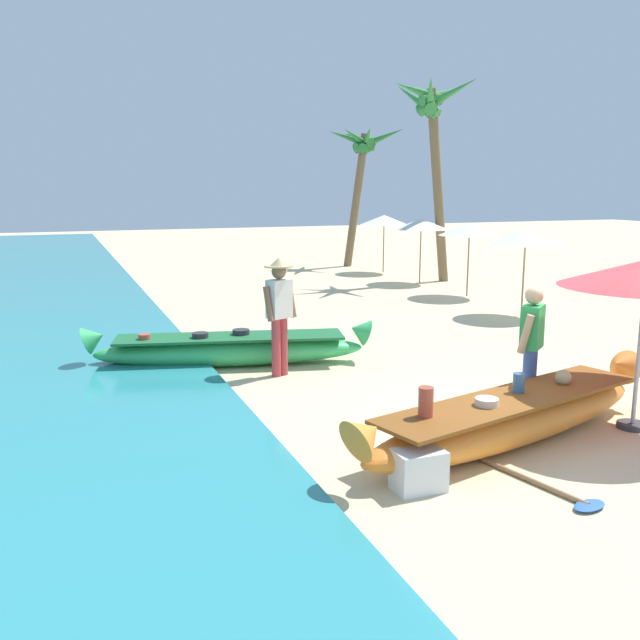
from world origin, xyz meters
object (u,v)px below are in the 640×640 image
object	(u,v)px
person_vendor_hatted	(279,308)
person_tourist_customer	(531,344)
boat_green_midground	(230,349)
palm_tree_tall_inland	(364,151)
paddle	(548,487)
cooler_box	(419,470)
boat_orange_foreground	(513,418)
palm_tree_leaning_seaward	(433,119)

from	to	relation	value
person_vendor_hatted	person_tourist_customer	xyz separation A→B (m)	(2.32, -2.94, -0.12)
boat_green_midground	person_tourist_customer	size ratio (longest dim) A/B	2.79
palm_tree_tall_inland	paddle	distance (m)	19.36
boat_green_midground	cooler_box	bearing A→B (deg)	-83.97
cooler_box	palm_tree_tall_inland	bearing A→B (deg)	67.21
person_tourist_customer	cooler_box	distance (m)	2.81
cooler_box	paddle	size ratio (longest dim) A/B	0.31
boat_green_midground	palm_tree_tall_inland	bearing A→B (deg)	56.89
boat_orange_foreground	cooler_box	bearing A→B (deg)	-156.40
boat_orange_foreground	cooler_box	world-z (taller)	boat_orange_foreground
boat_orange_foreground	palm_tree_tall_inland	xyz separation A→B (m)	(5.84, 16.71, 3.77)
palm_tree_tall_inland	palm_tree_leaning_seaward	distance (m)	4.81
person_tourist_customer	palm_tree_tall_inland	xyz separation A→B (m)	(5.09, 16.02, 3.14)
person_tourist_customer	cooler_box	xyz separation A→B (m)	(-2.33, -1.39, -0.74)
boat_orange_foreground	boat_green_midground	xyz separation A→B (m)	(-2.13, 4.50, -0.03)
cooler_box	boat_orange_foreground	bearing A→B (deg)	23.90
boat_green_midground	palm_tree_tall_inland	world-z (taller)	palm_tree_tall_inland
cooler_box	person_vendor_hatted	bearing A→B (deg)	90.12
boat_green_midground	palm_tree_tall_inland	xyz separation A→B (m)	(7.97, 12.22, 3.80)
boat_orange_foreground	person_tourist_customer	size ratio (longest dim) A/B	2.82
person_tourist_customer	palm_tree_leaning_seaward	bearing A→B (deg)	65.73
boat_green_midground	palm_tree_leaning_seaward	world-z (taller)	palm_tree_leaning_seaward
person_vendor_hatted	paddle	size ratio (longest dim) A/B	1.17
boat_orange_foreground	paddle	xyz separation A→B (m)	(-0.44, -1.15, -0.27)
person_tourist_customer	palm_tree_tall_inland	size ratio (longest dim) A/B	0.33
boat_orange_foreground	palm_tree_leaning_seaward	bearing A→B (deg)	64.01
boat_orange_foreground	paddle	world-z (taller)	boat_orange_foreground
palm_tree_tall_inland	person_vendor_hatted	bearing A→B (deg)	-119.53
person_tourist_customer	palm_tree_tall_inland	distance (m)	17.09
boat_green_midground	paddle	bearing A→B (deg)	-73.32
person_tourist_customer	palm_tree_tall_inland	bearing A→B (deg)	72.38
person_vendor_hatted	paddle	bearing A→B (deg)	-76.70
boat_orange_foreground	person_tourist_customer	bearing A→B (deg)	42.85
paddle	boat_green_midground	bearing A→B (deg)	106.68
palm_tree_leaning_seaward	paddle	size ratio (longest dim) A/B	3.83
boat_green_midground	person_tourist_customer	world-z (taller)	person_tourist_customer
boat_orange_foreground	person_vendor_hatted	distance (m)	4.03
person_vendor_hatted	palm_tree_tall_inland	world-z (taller)	palm_tree_tall_inland
boat_green_midground	person_vendor_hatted	world-z (taller)	person_vendor_hatted
palm_tree_tall_inland	boat_orange_foreground	bearing A→B (deg)	-109.26
boat_green_midground	palm_tree_leaning_seaward	distance (m)	11.78
person_tourist_customer	palm_tree_leaning_seaward	world-z (taller)	palm_tree_leaning_seaward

